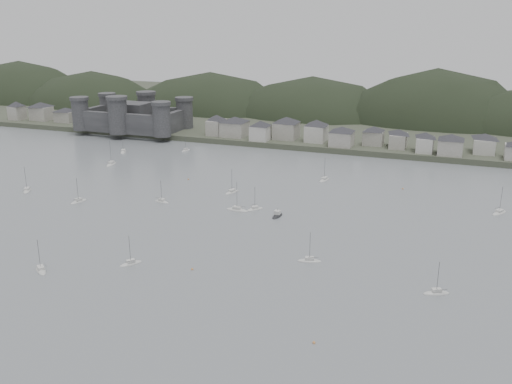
% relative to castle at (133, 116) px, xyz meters
% --- Properties ---
extents(ground, '(900.00, 900.00, 0.00)m').
position_rel_castle_xyz_m(ground, '(120.00, -179.80, -10.96)').
color(ground, slate).
rests_on(ground, ground).
extents(far_shore_land, '(900.00, 250.00, 3.00)m').
position_rel_castle_xyz_m(far_shore_land, '(120.00, 115.20, -9.46)').
color(far_shore_land, '#383D2D').
rests_on(far_shore_land, ground).
extents(forested_ridge, '(851.55, 103.94, 102.57)m').
position_rel_castle_xyz_m(forested_ridge, '(124.83, 89.60, -22.25)').
color(forested_ridge, black).
rests_on(forested_ridge, ground).
extents(castle, '(66.00, 43.00, 20.00)m').
position_rel_castle_xyz_m(castle, '(0.00, 0.00, 0.00)').
color(castle, '#303032').
rests_on(castle, far_shore_land).
extents(waterfront_town, '(451.48, 28.46, 12.92)m').
position_rel_castle_xyz_m(waterfront_town, '(170.59, 3.54, -2.30)').
color(waterfront_town, gray).
rests_on(waterfront_town, far_shore_land).
extents(moored_fleet, '(241.60, 176.12, 13.61)m').
position_rel_castle_xyz_m(moored_fleet, '(106.05, -114.07, -10.79)').
color(moored_fleet, beige).
rests_on(moored_fleet, ground).
extents(motor_launch_far, '(3.08, 7.29, 3.72)m').
position_rel_castle_xyz_m(motor_launch_far, '(130.71, -111.54, -10.67)').
color(motor_launch_far, black).
rests_on(motor_launch_far, ground).
extents(mooring_buoys, '(114.74, 125.51, 0.70)m').
position_rel_castle_xyz_m(mooring_buoys, '(117.86, -131.72, -10.81)').
color(mooring_buoys, '#D18745').
rests_on(mooring_buoys, ground).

